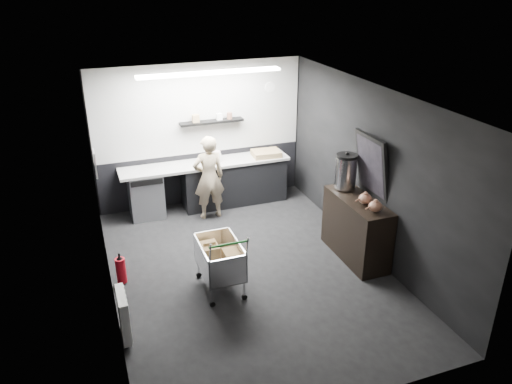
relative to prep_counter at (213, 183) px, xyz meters
name	(u,v)px	position (x,y,z in m)	size (l,w,h in m)	color
floor	(249,271)	(-0.14, -2.42, -0.46)	(5.50, 5.50, 0.00)	black
ceiling	(247,96)	(-0.14, -2.42, 2.24)	(5.50, 5.50, 0.00)	silver
wall_back	(200,135)	(-0.14, 0.33, 0.89)	(5.50, 5.50, 0.00)	black
wall_front	(344,301)	(-0.14, -5.17, 0.89)	(5.50, 5.50, 0.00)	black
wall_left	(102,212)	(-2.14, -2.42, 0.89)	(5.50, 5.50, 0.00)	black
wall_right	(370,172)	(1.86, -2.42, 0.89)	(5.50, 5.50, 0.00)	black
kitchen_wall_panel	(199,109)	(-0.14, 0.31, 1.39)	(3.95, 0.02, 1.70)	silver
dado_panel	(202,176)	(-0.14, 0.31, 0.04)	(3.95, 0.02, 1.00)	black
floating_shelf	(212,122)	(0.06, 0.20, 1.16)	(1.20, 0.22, 0.04)	black
wall_clock	(270,87)	(1.26, 0.30, 1.69)	(0.20, 0.20, 0.03)	white
poster	(95,163)	(-2.12, -1.12, 1.09)	(0.02, 0.30, 0.40)	white
poster_red_band	(95,159)	(-2.11, -1.12, 1.16)	(0.01, 0.22, 0.10)	red
radiator	(123,315)	(-2.08, -3.32, -0.11)	(0.10, 0.50, 0.60)	white
ceiling_strip	(210,73)	(-0.14, -0.57, 2.21)	(2.40, 0.20, 0.04)	white
prep_counter	(213,183)	(0.00, 0.00, 0.00)	(3.20, 0.61, 0.90)	black
person	(209,178)	(-0.20, -0.45, 0.33)	(0.57, 0.37, 1.57)	beige
shopping_cart	(220,260)	(-0.67, -2.71, 0.02)	(0.54, 0.90, 1.00)	silver
sideboard	(356,220)	(1.61, -2.56, 0.17)	(0.57, 1.34, 2.00)	black
fire_extinguisher	(121,269)	(-1.99, -2.09, -0.22)	(0.15, 0.15, 0.48)	red
cardboard_box	(266,153)	(1.06, -0.05, 0.50)	(0.53, 0.40, 0.11)	#A48657
pink_tub	(215,157)	(0.06, 0.00, 0.54)	(0.20, 0.20, 0.20)	silver
white_container	(215,158)	(0.03, -0.05, 0.53)	(0.19, 0.15, 0.17)	white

